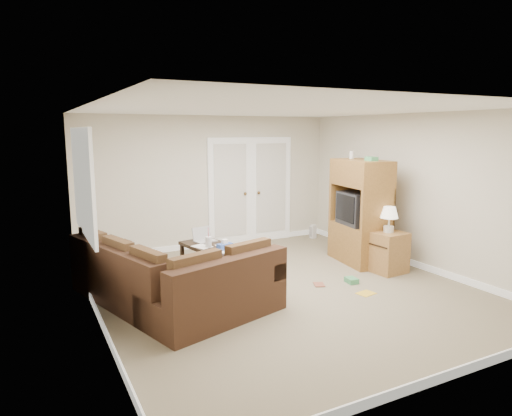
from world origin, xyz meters
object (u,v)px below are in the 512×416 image
sectional_sofa (168,285)px  side_cabinet (388,249)px  tv_armoire (360,211)px  coffee_table (212,259)px

sectional_sofa → side_cabinet: bearing=-18.2°
tv_armoire → side_cabinet: (0.04, -0.66, -0.50)m
coffee_table → sectional_sofa: bearing=-144.8°
sectional_sofa → coffee_table: (1.01, 1.04, -0.06)m
sectional_sofa → coffee_table: 1.45m
tv_armoire → side_cabinet: size_ratio=1.78×
coffee_table → tv_armoire: 2.61m
coffee_table → tv_armoire: tv_armoire is taller
coffee_table → tv_armoire: bearing=-21.7°
sectional_sofa → coffee_table: bearing=29.3°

